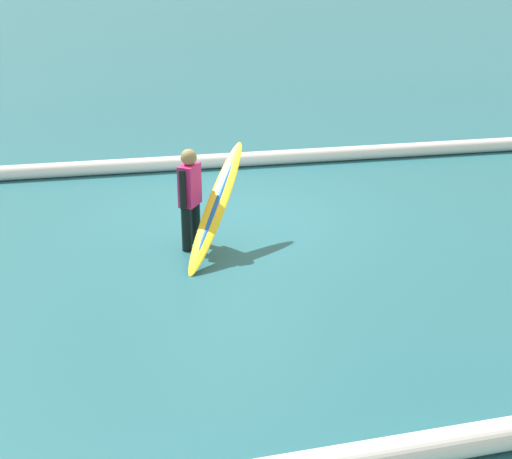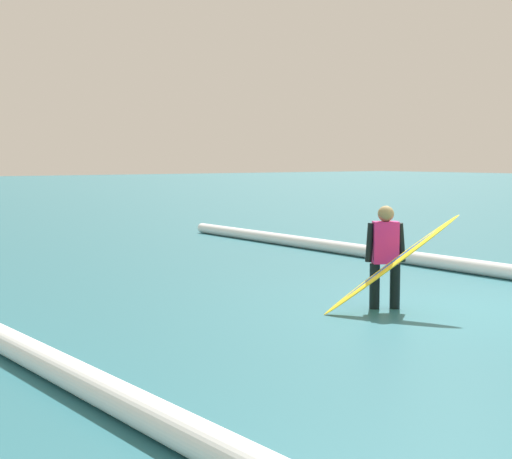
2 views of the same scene
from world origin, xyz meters
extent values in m
plane|color=#23626E|center=(0.00, 0.00, 0.00)|extent=(162.77, 162.77, 0.00)
cylinder|color=black|center=(0.74, 0.84, 0.31)|extent=(0.14, 0.14, 0.62)
cylinder|color=black|center=(0.90, 1.08, 0.31)|extent=(0.14, 0.14, 0.62)
cube|color=#D82672|center=(0.82, 0.96, 0.91)|extent=(0.36, 0.39, 0.57)
sphere|color=#8F7D4E|center=(0.82, 0.96, 1.30)|extent=(0.22, 0.22, 0.22)
cylinder|color=black|center=(0.70, 0.78, 0.91)|extent=(0.09, 0.16, 0.54)
cylinder|color=black|center=(0.94, 1.14, 0.91)|extent=(0.09, 0.14, 0.53)
ellipsoid|color=yellow|center=(0.50, 1.18, 0.66)|extent=(1.22, 1.67, 1.35)
ellipsoid|color=blue|center=(0.50, 1.18, 0.66)|extent=(0.88, 1.27, 1.09)
cylinder|color=white|center=(1.09, 5.94, 0.14)|extent=(19.79, 0.84, 0.28)
camera|label=1|loc=(2.07, 10.66, 4.24)|focal=53.41mm
camera|label=2|loc=(-6.52, 8.57, 2.05)|focal=54.35mm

